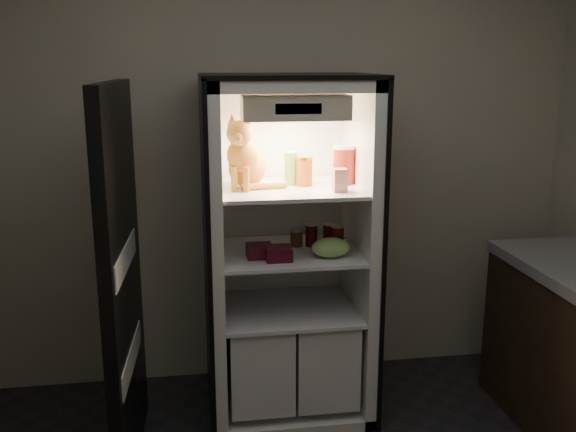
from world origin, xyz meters
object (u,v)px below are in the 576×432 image
(pepper_jar, at_px, (344,165))
(soda_can_b, at_px, (329,235))
(salsa_jar, at_px, (304,171))
(refrigerator, at_px, (287,273))
(condiment_jar, at_px, (296,238))
(cream_carton, at_px, (340,180))
(berry_box_right, at_px, (278,253))
(tabby_cat, at_px, (245,160))
(soda_can_a, at_px, (311,235))
(mayo_tub, at_px, (304,172))
(grape_bag, at_px, (331,248))
(soda_can_c, at_px, (337,238))
(berry_box_left, at_px, (259,251))
(parmesan_shaker, at_px, (291,168))

(pepper_jar, bearing_deg, soda_can_b, -169.95)
(soda_can_b, bearing_deg, salsa_jar, -172.67)
(refrigerator, relative_size, condiment_jar, 19.73)
(cream_carton, height_order, berry_box_right, cream_carton)
(tabby_cat, distance_m, soda_can_a, 0.57)
(cream_carton, bearing_deg, salsa_jar, 128.27)
(tabby_cat, height_order, mayo_tub, tabby_cat)
(soda_can_a, bearing_deg, mayo_tub, 142.77)
(soda_can_a, relative_size, grape_bag, 0.60)
(soda_can_a, relative_size, condiment_jar, 1.29)
(grape_bag, relative_size, berry_box_right, 1.52)
(condiment_jar, bearing_deg, soda_can_a, -7.93)
(mayo_tub, xyz_separation_m, soda_can_a, (0.04, -0.03, -0.35))
(soda_can_c, distance_m, berry_box_right, 0.37)
(salsa_jar, height_order, berry_box_right, salsa_jar)
(refrigerator, xyz_separation_m, soda_can_a, (0.14, 0.00, 0.21))
(soda_can_c, relative_size, grape_bag, 0.64)
(salsa_jar, bearing_deg, pepper_jar, 8.30)
(salsa_jar, relative_size, grape_bag, 0.77)
(refrigerator, xyz_separation_m, mayo_tub, (0.10, 0.03, 0.56))
(refrigerator, height_order, soda_can_c, refrigerator)
(tabby_cat, relative_size, soda_can_c, 3.07)
(grape_bag, bearing_deg, berry_box_left, 170.95)
(parmesan_shaker, xyz_separation_m, condiment_jar, (0.04, 0.02, -0.39))
(soda_can_b, relative_size, condiment_jar, 1.33)
(grape_bag, bearing_deg, soda_can_b, 79.80)
(pepper_jar, relative_size, berry_box_left, 1.56)
(pepper_jar, distance_m, soda_can_b, 0.40)
(refrigerator, distance_m, condiment_jar, 0.20)
(condiment_jar, xyz_separation_m, berry_box_right, (-0.13, -0.23, -0.01))
(tabby_cat, distance_m, soda_can_b, 0.63)
(berry_box_left, height_order, berry_box_right, same)
(salsa_jar, distance_m, soda_can_c, 0.41)
(refrigerator, bearing_deg, grape_bag, -47.18)
(soda_can_c, height_order, grape_bag, soda_can_c)
(refrigerator, relative_size, mayo_tub, 15.86)
(tabby_cat, relative_size, pepper_jar, 1.93)
(berry_box_right, bearing_deg, soda_can_a, 45.54)
(refrigerator, xyz_separation_m, pepper_jar, (0.31, -0.01, 0.60))
(soda_can_b, height_order, grape_bag, soda_can_b)
(pepper_jar, height_order, grape_bag, pepper_jar)
(grape_bag, bearing_deg, pepper_jar, 61.04)
(berry_box_left, bearing_deg, salsa_jar, 24.33)
(soda_can_a, xyz_separation_m, berry_box_left, (-0.31, -0.16, -0.03))
(mayo_tub, distance_m, grape_bag, 0.45)
(tabby_cat, distance_m, berry_box_left, 0.48)
(cream_carton, bearing_deg, condiment_jar, 126.68)
(refrigerator, height_order, berry_box_right, refrigerator)
(tabby_cat, xyz_separation_m, berry_box_left, (0.06, -0.11, -0.46))
(mayo_tub, distance_m, pepper_jar, 0.22)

